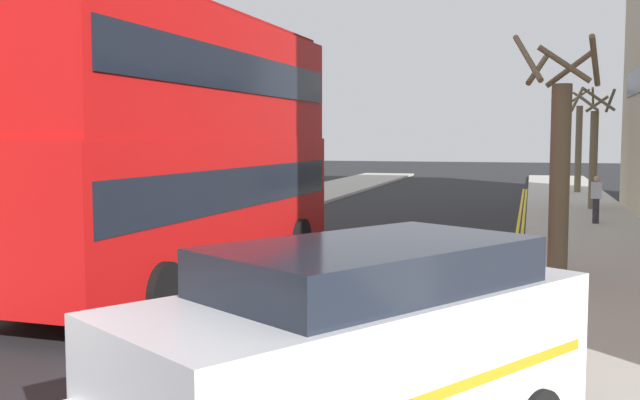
{
  "coord_description": "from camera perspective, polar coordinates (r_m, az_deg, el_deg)",
  "views": [
    {
      "loc": [
        4.62,
        -3.31,
        3.07
      ],
      "look_at": [
        0.5,
        11.0,
        1.8
      ],
      "focal_mm": 41.21,
      "sensor_mm": 36.0,
      "label": 1
    }
  ],
  "objects": [
    {
      "name": "double_decker_bus_away",
      "position": [
        15.72,
        -10.1,
        4.65
      ],
      "size": [
        3.07,
        10.88,
        5.64
      ],
      "color": "#B20F0F",
      "rests_on": "ground"
    },
    {
      "name": "street_tree_mid",
      "position": [
        16.37,
        18.09,
        2.55
      ],
      "size": [
        1.85,
        1.76,
        5.16
      ],
      "color": "#6B6047",
      "rests_on": "sidewalk_right"
    },
    {
      "name": "pedestrian_far",
      "position": [
        26.73,
        20.66,
        0.09
      ],
      "size": [
        0.34,
        0.22,
        1.62
      ],
      "color": "#2D2D38",
      "rests_on": "sidewalk_right"
    },
    {
      "name": "street_tree_far",
      "position": [
        32.18,
        20.47,
        3.72
      ],
      "size": [
        1.75,
        1.76,
        5.07
      ],
      "color": "#6B6047",
      "rests_on": "sidewalk_right"
    },
    {
      "name": "kerb_line_inner",
      "position": [
        17.59,
        14.63,
        -5.32
      ],
      "size": [
        0.1,
        56.0,
        0.01
      ],
      "primitive_type": "cube",
      "color": "yellow",
      "rests_on": "ground"
    },
    {
      "name": "kerb_line_outer",
      "position": [
        17.58,
        15.16,
        -5.34
      ],
      "size": [
        0.1,
        56.0,
        0.01
      ],
      "primitive_type": "cube",
      "color": "yellow",
      "rests_on": "ground"
    },
    {
      "name": "street_tree_near",
      "position": [
        41.7,
        19.43,
        4.28
      ],
      "size": [
        1.76,
        1.7,
        5.71
      ],
      "color": "#6B6047",
      "rests_on": "sidewalk_right"
    },
    {
      "name": "sidewalk_right",
      "position": [
        19.64,
        21.41,
        -4.25
      ],
      "size": [
        4.0,
        80.0,
        0.14
      ],
      "primitive_type": "cube",
      "color": "#ADA89E",
      "rests_on": "ground"
    },
    {
      "name": "sidewalk_left",
      "position": [
        22.49,
        -13.77,
        -2.93
      ],
      "size": [
        4.0,
        80.0,
        0.14
      ],
      "primitive_type": "cube",
      "color": "#ADA89E",
      "rests_on": "ground"
    },
    {
      "name": "taxi_minivan",
      "position": [
        6.78,
        2.5,
        -12.31
      ],
      "size": [
        4.13,
        5.07,
        2.12
      ],
      "color": "silver",
      "rests_on": "ground"
    }
  ]
}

